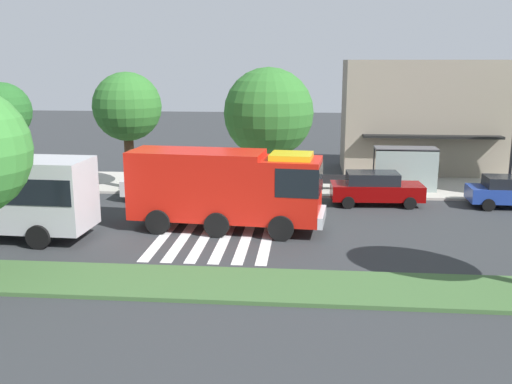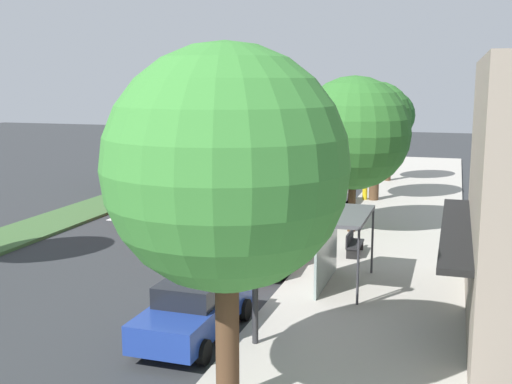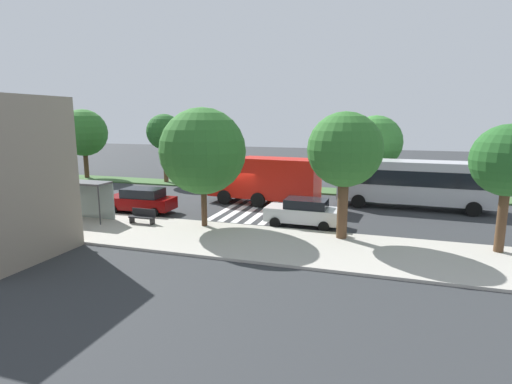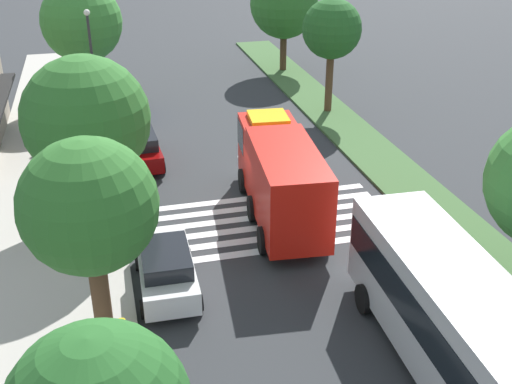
% 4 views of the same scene
% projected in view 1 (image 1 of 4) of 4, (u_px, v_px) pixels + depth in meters
% --- Properties ---
extents(ground_plane, '(120.00, 120.00, 0.00)m').
position_uv_depth(ground_plane, '(261.00, 226.00, 26.74)').
color(ground_plane, '#2D3033').
extents(sidewalk, '(60.00, 5.87, 0.14)m').
position_uv_depth(sidewalk, '(272.00, 185.00, 35.28)').
color(sidewalk, '#ADA89E').
rests_on(sidewalk, ground_plane).
extents(median_strip, '(60.00, 3.00, 0.14)m').
position_uv_depth(median_strip, '(243.00, 285.00, 19.57)').
color(median_strip, '#3D6033').
rests_on(median_strip, ground_plane).
extents(crosswalk, '(4.95, 10.57, 0.01)m').
position_uv_depth(crosswalk, '(222.00, 225.00, 26.90)').
color(crosswalk, silver).
rests_on(crosswalk, ground_plane).
extents(fire_truck, '(8.85, 3.30, 3.57)m').
position_uv_depth(fire_truck, '(230.00, 186.00, 25.74)').
color(fire_truck, red).
rests_on(fire_truck, ground_plane).
extents(parked_car_west, '(4.48, 2.15, 1.70)m').
position_uv_depth(parked_car_west, '(164.00, 184.00, 31.59)').
color(parked_car_west, silver).
rests_on(parked_car_west, ground_plane).
extents(parked_car_mid, '(4.84, 2.28, 1.74)m').
position_uv_depth(parked_car_mid, '(375.00, 188.00, 30.58)').
color(parked_car_mid, '#720505').
rests_on(parked_car_mid, ground_plane).
extents(bus_stop_shelter, '(3.50, 1.40, 2.46)m').
position_uv_depth(bus_stop_shelter, '(406.00, 161.00, 33.03)').
color(bus_stop_shelter, '#4C4C51').
rests_on(bus_stop_shelter, sidewalk).
extents(bench_near_shelter, '(1.60, 0.50, 0.90)m').
position_uv_depth(bench_near_shelter, '(335.00, 182.00, 33.63)').
color(bench_near_shelter, black).
rests_on(bench_near_shelter, sidewalk).
extents(storefront_building, '(10.73, 6.17, 7.50)m').
position_uv_depth(storefront_building, '(424.00, 117.00, 39.05)').
color(storefront_building, gray).
rests_on(storefront_building, ground_plane).
extents(sidewalk_tree_far_west, '(3.37, 3.37, 6.11)m').
position_uv_depth(sidewalk_tree_far_west, '(2.00, 112.00, 33.79)').
color(sidewalk_tree_far_west, '#513823').
rests_on(sidewalk_tree_far_west, sidewalk).
extents(sidewalk_tree_west, '(3.91, 3.91, 6.71)m').
position_uv_depth(sidewalk_tree_west, '(127.00, 107.00, 33.07)').
color(sidewalk_tree_west, '#513823').
rests_on(sidewalk_tree_west, sidewalk).
extents(sidewalk_tree_center, '(5.03, 5.03, 6.98)m').
position_uv_depth(sidewalk_tree_center, '(269.00, 113.00, 32.41)').
color(sidewalk_tree_center, '#47301E').
rests_on(sidewalk_tree_center, sidewalk).
extents(fire_hydrant, '(0.28, 0.28, 0.70)m').
position_uv_depth(fire_hydrant, '(129.00, 184.00, 33.54)').
color(fire_hydrant, gold).
rests_on(fire_hydrant, sidewalk).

